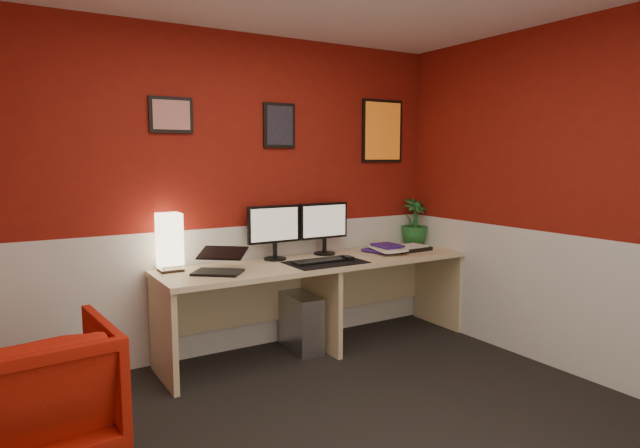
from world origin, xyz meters
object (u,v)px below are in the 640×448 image
Objects in this scene: desk at (321,305)px; pc_tower at (301,322)px; shoji_lamp at (170,244)px; zen_tray at (409,249)px; potted_plant at (415,222)px; laptop at (217,258)px; monitor_right at (325,220)px; armchair at (35,393)px; monitor_left at (275,224)px.

desk reaches higher than pc_tower.
shoji_lamp reaches higher than desk.
potted_plant reaches higher than zen_tray.
zen_tray is (1.79, 0.05, -0.09)m from laptop.
zen_tray is at bearing -16.05° from monitor_right.
desk is 6.50× the size of shoji_lamp.
laptop is (0.26, -0.26, -0.09)m from shoji_lamp.
laptop reaches higher than armchair.
laptop is 0.66m from monitor_left.
monitor_left reaches higher than laptop.
monitor_left is (0.84, -0.00, 0.09)m from shoji_lamp.
pc_tower is at bearing 48.91° from laptop.
potted_plant is at bearing -170.68° from armchair.
armchair is (-3.25, -0.83, -0.60)m from potted_plant.
desk is at bearing -168.42° from armchair.
armchair is (-2.26, -0.83, -0.67)m from monitor_right.
monitor_right is 1.33× the size of potted_plant.
potted_plant reaches higher than shoji_lamp.
laptop reaches higher than pc_tower.
laptop is 0.57× the size of monitor_left.
desk is 7.88× the size of laptop.
pc_tower is at bearing 154.32° from desk.
armchair is (-1.95, -0.69, 0.13)m from pc_tower.
laptop is at bearing -167.13° from pc_tower.
monitor_left is 1.66× the size of zen_tray.
monitor_left reaches higher than potted_plant.
potted_plant is at bearing 9.37° from pc_tower.
monitor_right is 1.66× the size of zen_tray.
zen_tray is 3.09m from armchair.
desk is at bearing 179.59° from zen_tray.
monitor_left is (-0.30, 0.21, 0.66)m from desk.
desk is at bearing -169.93° from potted_plant.
armchair is at bearing -155.19° from monitor_left.
armchair reaches higher than pc_tower.
monitor_left is 2.08m from armchair.
potted_plant reaches higher than pc_tower.
potted_plant is 0.97× the size of pc_tower.
zen_tray is (1.21, -0.21, -0.28)m from monitor_left.
laptop is at bearing -159.83° from armchair.
zen_tray is at bearing 40.98° from laptop.
potted_plant is (0.25, 0.21, 0.20)m from zen_tray.
desk is 4.48× the size of monitor_left.
monitor_right reaches higher than desk.
pc_tower is 2.07m from armchair.
potted_plant reaches higher than laptop.
laptop is 2.05m from potted_plant.
pc_tower is 0.58× the size of armchair.
pc_tower is (-0.31, -0.14, -0.80)m from monitor_right.
laptop is at bearing -45.01° from shoji_lamp.
armchair is at bearing -138.89° from shoji_lamp.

